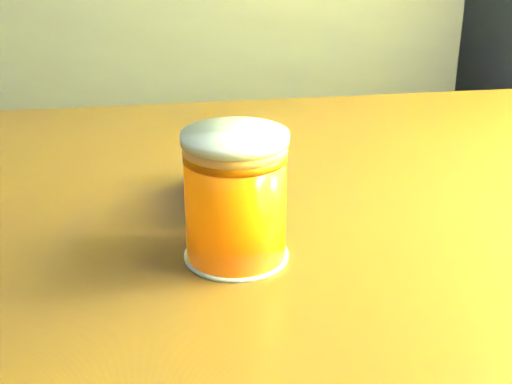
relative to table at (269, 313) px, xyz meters
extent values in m
cube|color=brown|center=(0.00, 0.00, 0.08)|extent=(1.08, 0.76, 0.04)
cylinder|color=#FF6905|center=(-0.04, -0.07, 0.15)|extent=(0.08, 0.08, 0.09)
cylinder|color=#EFA061|center=(-0.04, -0.07, 0.20)|extent=(0.08, 0.08, 0.01)
cylinder|color=silver|center=(-0.04, -0.07, 0.20)|extent=(0.08, 0.08, 0.01)
ellipsoid|color=#FF2C05|center=(-0.02, 0.01, 0.13)|extent=(0.08, 0.08, 0.06)
ellipsoid|color=#FF2C05|center=(-0.03, 0.06, 0.13)|extent=(0.07, 0.07, 0.05)
camera|label=1|loc=(-0.10, -0.57, 0.37)|focal=50.00mm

